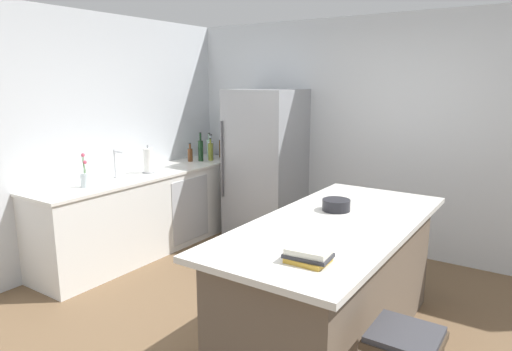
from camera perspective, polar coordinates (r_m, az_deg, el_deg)
ground_plane at (r=3.70m, az=1.86°, el=-19.14°), size 7.20×7.20×0.00m
wall_rear at (r=5.25m, az=15.16°, el=4.87°), size 6.00×0.10×2.60m
wall_left at (r=4.96m, az=-22.84°, el=3.96°), size 0.10×6.00×2.60m
counter_run_left at (r=5.29m, az=-13.23°, el=-4.36°), size 0.65×2.75×0.90m
kitchen_island at (r=3.41m, az=9.76°, el=-13.12°), size 1.00×2.22×0.93m
refrigerator at (r=5.47m, az=1.21°, el=1.33°), size 0.81×0.77×1.81m
sink_faucet at (r=4.94m, az=-17.26°, el=1.49°), size 0.15×0.05×0.30m
flower_vase at (r=4.63m, az=-20.76°, el=-0.23°), size 0.09×0.09×0.33m
paper_towel_roll at (r=5.13m, az=-13.44°, el=1.80°), size 0.14×0.14×0.31m
whiskey_bottle at (r=6.04m, az=-4.25°, el=3.48°), size 0.09×0.09×0.30m
gin_bottle at (r=6.04m, az=-5.91°, el=3.50°), size 0.07×0.07×0.33m
soda_bottle at (r=5.92m, az=-5.73°, el=3.31°), size 0.08×0.08×0.32m
olive_oil_bottle at (r=5.81m, az=-5.75°, el=3.04°), size 0.06×0.06×0.29m
wine_bottle at (r=5.76m, az=-6.99°, el=3.19°), size 0.06×0.06×0.37m
syrup_bottle at (r=5.77m, az=-8.31°, el=2.65°), size 0.06×0.06×0.23m
cookbook_stack at (r=2.52m, az=6.61°, el=-9.95°), size 0.26×0.19×0.08m
mixing_bowl at (r=3.50m, az=10.08°, el=-3.68°), size 0.21×0.21×0.09m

